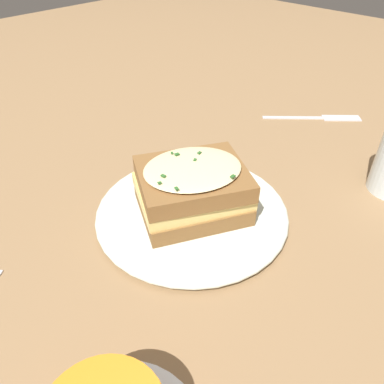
% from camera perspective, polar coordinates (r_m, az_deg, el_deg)
% --- Properties ---
extents(ground_plane, '(2.40, 2.40, 0.00)m').
position_cam_1_polar(ground_plane, '(0.46, 1.01, -6.21)').
color(ground_plane, olive).
extents(dinner_plate, '(0.24, 0.24, 0.01)m').
position_cam_1_polar(dinner_plate, '(0.47, 0.00, -3.12)').
color(dinner_plate, silver).
rests_on(dinner_plate, ground_plane).
extents(sandwich, '(0.15, 0.16, 0.07)m').
position_cam_1_polar(sandwich, '(0.45, 0.04, 0.49)').
color(sandwich, brown).
rests_on(sandwich, dinner_plate).
extents(fork, '(0.14, 0.13, 0.00)m').
position_cam_1_polar(fork, '(0.75, 19.38, 10.66)').
color(fork, silver).
rests_on(fork, ground_plane).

